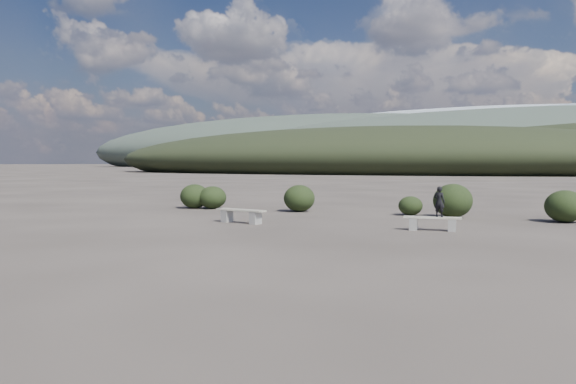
% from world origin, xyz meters
% --- Properties ---
extents(ground, '(1200.00, 1200.00, 0.00)m').
position_xyz_m(ground, '(0.00, 0.00, 0.00)').
color(ground, '#312B26').
rests_on(ground, ground).
extents(bench_left, '(1.87, 0.71, 0.46)m').
position_xyz_m(bench_left, '(-2.50, 4.13, 0.28)').
color(bench_left, slate).
rests_on(bench_left, ground).
extents(bench_right, '(1.68, 0.58, 0.41)m').
position_xyz_m(bench_right, '(3.61, 4.68, 0.25)').
color(bench_right, slate).
rests_on(bench_right, ground).
extents(seated_person, '(0.37, 0.29, 0.89)m').
position_xyz_m(seated_person, '(3.79, 4.70, 0.86)').
color(seated_person, black).
rests_on(seated_person, bench_right).
extents(shrub_a, '(1.19, 1.19, 0.97)m').
position_xyz_m(shrub_a, '(-6.48, 8.63, 0.49)').
color(shrub_a, black).
rests_on(shrub_a, ground).
extents(shrub_b, '(1.27, 1.27, 1.09)m').
position_xyz_m(shrub_b, '(-2.50, 8.89, 0.54)').
color(shrub_b, black).
rests_on(shrub_b, ground).
extents(shrub_c, '(0.91, 0.91, 0.72)m').
position_xyz_m(shrub_c, '(1.95, 9.20, 0.36)').
color(shrub_c, black).
rests_on(shrub_c, ground).
extents(shrub_d, '(1.40, 1.40, 1.23)m').
position_xyz_m(shrub_d, '(3.53, 8.99, 0.61)').
color(shrub_d, black).
rests_on(shrub_d, ground).
extents(shrub_e, '(1.29, 1.29, 1.08)m').
position_xyz_m(shrub_e, '(7.18, 8.87, 0.54)').
color(shrub_e, black).
rests_on(shrub_e, ground).
extents(shrub_f, '(1.25, 1.25, 1.05)m').
position_xyz_m(shrub_f, '(-7.31, 8.50, 0.53)').
color(shrub_f, black).
rests_on(shrub_f, ground).
extents(mountain_ridges, '(500.00, 400.00, 56.00)m').
position_xyz_m(mountain_ridges, '(-7.48, 339.06, 10.84)').
color(mountain_ridges, black).
rests_on(mountain_ridges, ground).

